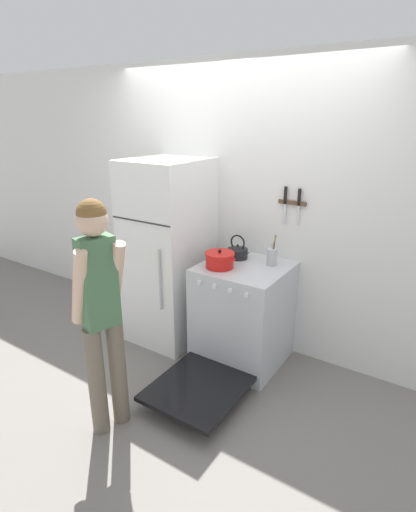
# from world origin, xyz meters

# --- Properties ---
(ground_plane) EXTENTS (14.00, 14.00, 0.00)m
(ground_plane) POSITION_xyz_m (0.00, 0.00, 0.00)
(ground_plane) COLOR slate
(wall_back) EXTENTS (10.00, 0.06, 2.55)m
(wall_back) POSITION_xyz_m (0.00, 0.03, 1.27)
(wall_back) COLOR silver
(wall_back) RESTS_ON ground_plane
(refrigerator) EXTENTS (0.65, 0.74, 1.72)m
(refrigerator) POSITION_xyz_m (-0.50, -0.36, 0.86)
(refrigerator) COLOR white
(refrigerator) RESTS_ON ground_plane
(stove_range) EXTENTS (0.71, 1.40, 0.89)m
(stove_range) POSITION_xyz_m (0.30, -0.38, 0.44)
(stove_range) COLOR silver
(stove_range) RESTS_ON ground_plane
(dutch_oven_pot) EXTENTS (0.29, 0.24, 0.15)m
(dutch_oven_pot) POSITION_xyz_m (0.14, -0.49, 0.95)
(dutch_oven_pot) COLOR red
(dutch_oven_pot) RESTS_ON stove_range
(tea_kettle) EXTENTS (0.23, 0.18, 0.21)m
(tea_kettle) POSITION_xyz_m (0.15, -0.21, 0.95)
(tea_kettle) COLOR black
(tea_kettle) RESTS_ON stove_range
(utensil_jar) EXTENTS (0.09, 0.09, 0.26)m
(utensil_jar) POSITION_xyz_m (0.48, -0.20, 0.96)
(utensil_jar) COLOR #B7BABF
(utensil_jar) RESTS_ON stove_range
(person) EXTENTS (0.32, 0.38, 1.62)m
(person) POSITION_xyz_m (-0.07, -1.58, 0.92)
(person) COLOR #6B6051
(person) RESTS_ON ground_plane
(wall_knife_strip) EXTENTS (0.24, 0.03, 0.32)m
(wall_knife_strip) POSITION_xyz_m (0.55, -0.02, 1.40)
(wall_knife_strip) COLOR brown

